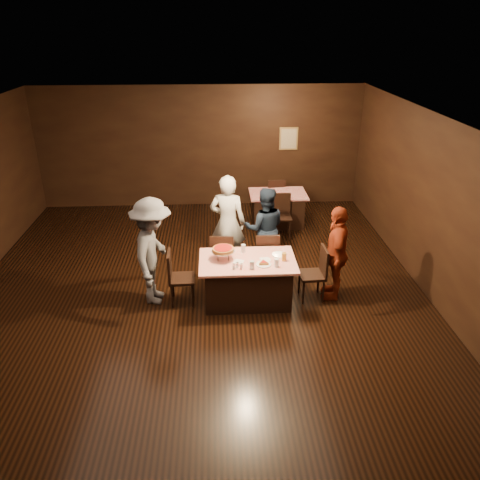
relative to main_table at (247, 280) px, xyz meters
name	(u,v)px	position (x,y,z in m)	size (l,w,h in m)	color
room	(191,189)	(-0.85, -0.32, 1.75)	(10.00, 10.04, 3.02)	black
main_table	(247,280)	(0.00, 0.00, 0.00)	(1.60, 1.00, 0.77)	red
back_table	(277,209)	(0.93, 3.25, 0.00)	(1.30, 0.90, 0.77)	#B60C15
chair_far_left	(223,256)	(-0.40, 0.75, 0.09)	(0.42, 0.42, 0.95)	black
chair_far_right	(266,255)	(0.40, 0.75, 0.09)	(0.42, 0.42, 0.95)	black
chair_end_left	(182,277)	(-1.10, 0.00, 0.09)	(0.42, 0.42, 0.95)	black
chair_end_right	(312,274)	(1.10, 0.00, 0.09)	(0.42, 0.42, 0.95)	black
chair_back_near	(282,217)	(0.93, 2.55, 0.09)	(0.42, 0.42, 0.95)	black
chair_back_far	(274,196)	(0.93, 3.85, 0.09)	(0.42, 0.42, 0.95)	black
diner_white_jacket	(228,223)	(-0.29, 1.23, 0.54)	(0.68, 0.44, 1.85)	silver
diner_navy_hoodie	(265,228)	(0.41, 1.21, 0.42)	(0.78, 0.61, 1.61)	#151F31
diner_grey_knit	(153,252)	(-1.56, 0.10, 0.54)	(1.19, 0.69, 1.85)	#5C5C61
diner_red_shirt	(336,253)	(1.50, 0.06, 0.45)	(0.98, 0.41, 1.66)	maroon
pizza_stand	(223,250)	(-0.40, 0.05, 0.57)	(0.38, 0.38, 0.22)	black
plate_with_slice	(264,263)	(0.25, -0.18, 0.41)	(0.25, 0.25, 0.06)	white
plate_empty	(279,255)	(0.55, 0.15, 0.39)	(0.25, 0.25, 0.01)	white
glass_front_left	(252,265)	(0.05, -0.30, 0.46)	(0.08, 0.08, 0.14)	silver
glass_front_right	(276,263)	(0.45, -0.25, 0.46)	(0.08, 0.08, 0.14)	silver
glass_amber	(284,257)	(0.60, -0.05, 0.46)	(0.08, 0.08, 0.14)	#BF7F26
glass_back	(243,248)	(-0.05, 0.30, 0.46)	(0.08, 0.08, 0.14)	silver
condiments	(237,266)	(-0.18, -0.28, 0.43)	(0.17, 0.10, 0.09)	silver
napkin_center	(265,259)	(0.30, 0.00, 0.39)	(0.16, 0.16, 0.01)	white
napkin_left	(239,262)	(-0.15, -0.05, 0.39)	(0.16, 0.16, 0.01)	white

